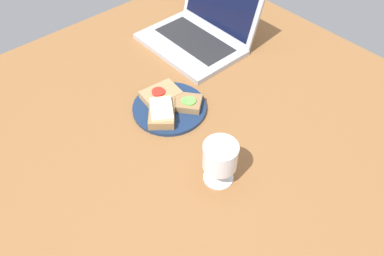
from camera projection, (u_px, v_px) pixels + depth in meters
wooden_table at (193, 138)px, 102.58cm from camera, size 140.00×140.00×3.00cm
plate at (170, 108)px, 107.72cm from camera, size 21.32×21.32×1.14cm
sandwich_with_cucumber at (185, 103)px, 106.69cm from camera, size 11.29×10.89×2.61cm
sandwich_with_tomato at (161, 95)px, 108.85cm from camera, size 8.82×11.40×2.89cm
sandwich_with_cheese at (162, 112)px, 103.34cm from camera, size 12.48×12.15×3.51cm
wine_glass at (220, 158)px, 86.25cm from camera, size 8.26×8.26×11.92cm
laptop at (200, 31)px, 127.64cm from camera, size 33.90×28.94×22.12cm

